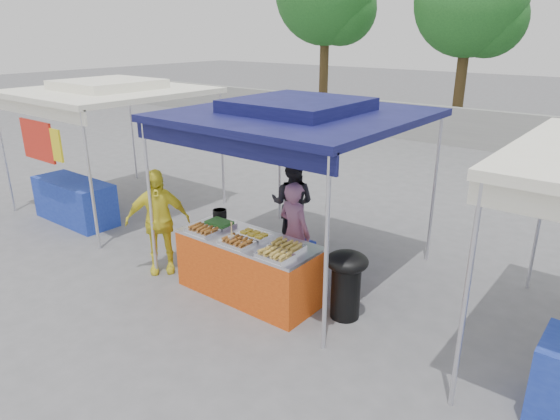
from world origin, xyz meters
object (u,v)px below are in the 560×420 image
Objects in this scene: customer_person at (158,221)px; vendor_woman at (294,233)px; wok_burner at (346,279)px; helper_man at (292,204)px; vendor_table at (248,267)px; cooking_pot at (220,214)px.

vendor_woman is at bearing -18.93° from customer_person.
wok_burner is at bearing 167.91° from vendor_woman.
customer_person is (-2.88, -0.61, 0.27)m from wok_burner.
wok_burner is 0.59× the size of helper_man.
vendor_woman is (0.24, 0.73, 0.33)m from vendor_table.
helper_man is at bearing 106.89° from vendor_table.
customer_person is at bearing -161.92° from wok_burner.
customer_person is (-1.78, -1.00, 0.05)m from vendor_woman.
vendor_woman is at bearing 71.82° from vendor_table.
cooking_pot is 0.23× the size of wok_burner.
vendor_woman reaches higher than wok_burner.
helper_man is at bearing -44.28° from vendor_woman.
vendor_table is at bearing -159.65° from wok_burner.
vendor_woman is (-1.10, 0.39, 0.22)m from wok_burner.
helper_man reaches higher than cooking_pot.
customer_person is at bearing 44.04° from helper_man.
customer_person reaches higher than cooking_pot.
cooking_pot is 0.13× the size of helper_man.
vendor_woman is at bearing 166.60° from wok_burner.
vendor_table is 1.25× the size of customer_person.
vendor_woman is 0.94× the size of customer_person.
wok_burner is (2.18, 0.01, -0.38)m from cooking_pot.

